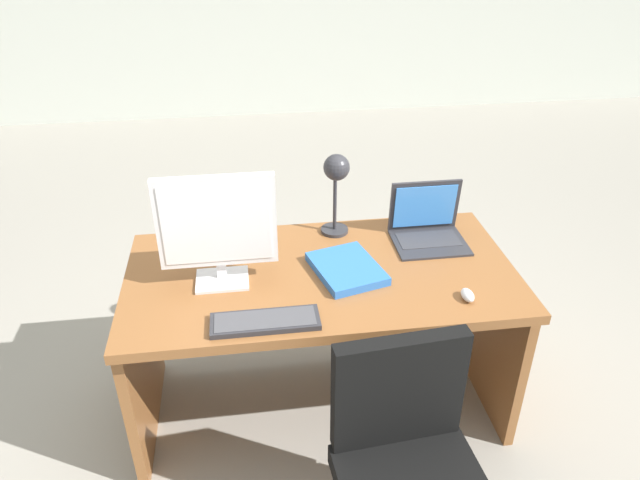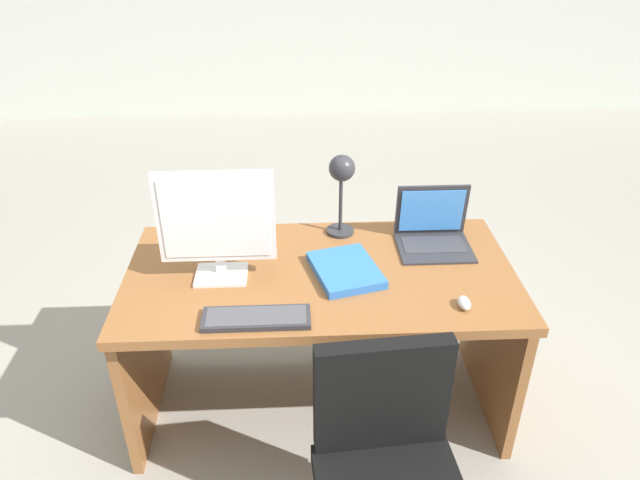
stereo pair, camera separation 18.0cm
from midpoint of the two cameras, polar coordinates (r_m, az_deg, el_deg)
The scene contains 8 objects.
ground at distance 4.00m, azimuth 0.26°, elevation 0.20°, with size 12.00×12.00×0.00m, color gray.
desk at distance 2.50m, azimuth 2.07°, elevation -6.39°, with size 1.54×0.79×0.72m.
monitor at distance 2.21m, azimuth -7.67°, elevation 1.74°, with size 0.44×0.16×0.44m.
laptop at distance 2.56m, azimuth 12.76°, elevation 1.26°, with size 0.30×0.25×0.24m.
keyboard at distance 2.09m, azimuth -3.67°, elevation -7.56°, with size 0.38×0.13×0.02m.
mouse at distance 2.23m, azimuth 15.97°, elevation -5.90°, with size 0.04×0.08×0.03m.
desk_lamp at distance 2.47m, azimuth 4.19°, elevation 5.88°, with size 0.12×0.15×0.37m.
book at distance 2.33m, azimuth 4.69°, elevation -2.94°, with size 0.30×0.35×0.03m.
Camera 2 is at (-0.10, -1.95, 2.02)m, focal length 33.30 mm.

